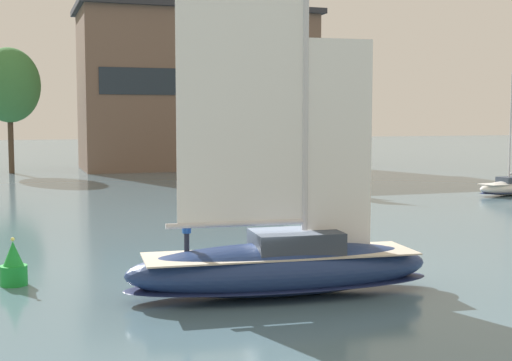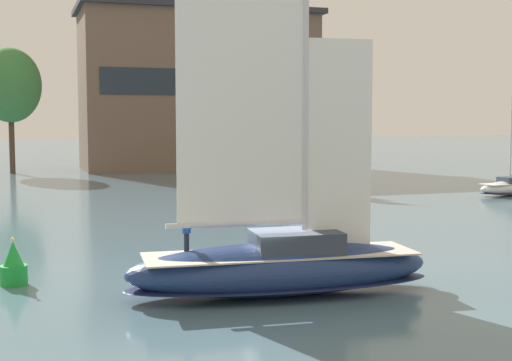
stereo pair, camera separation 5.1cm
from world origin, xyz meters
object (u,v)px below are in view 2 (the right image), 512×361
(tree_shore_center, at_px, (10,85))
(channel_buoy, at_px, (14,266))
(sailboat_moored_near_marina, at_px, (310,184))
(sailboat_main, at_px, (281,262))

(tree_shore_center, xyz_separation_m, channel_buoy, (0.41, -61.56, -9.88))
(channel_buoy, bearing_deg, tree_shore_center, 90.38)
(channel_buoy, bearing_deg, sailboat_moored_near_marina, 49.27)
(tree_shore_center, relative_size, sailboat_main, 0.92)
(tree_shore_center, relative_size, sailboat_moored_near_marina, 1.78)
(sailboat_main, height_order, sailboat_moored_near_marina, sailboat_main)
(sailboat_moored_near_marina, height_order, channel_buoy, sailboat_moored_near_marina)
(tree_shore_center, bearing_deg, sailboat_main, -81.25)
(sailboat_main, xyz_separation_m, channel_buoy, (-9.82, 4.91, -0.49))
(sailboat_moored_near_marina, bearing_deg, tree_shore_center, 129.16)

